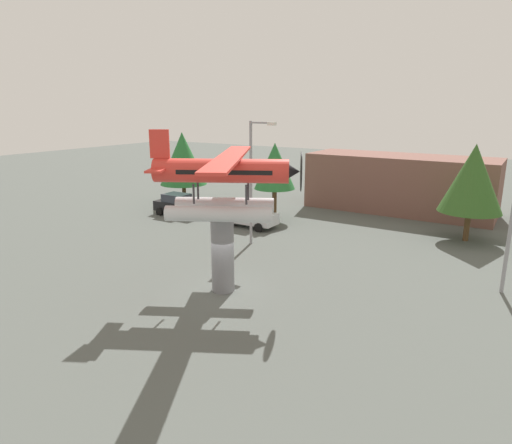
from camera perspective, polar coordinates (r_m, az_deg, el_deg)
ground_plane at (r=22.39m, az=-4.14°, el=-8.58°), size 140.00×140.00×0.00m
display_pedestal at (r=21.73m, az=-4.23°, el=-4.06°), size 1.10×1.10×3.72m
floatplane_monument at (r=20.86m, az=-4.06°, el=5.17°), size 7.09×9.68×4.00m
car_near_black at (r=37.52m, az=-9.76°, el=2.17°), size 4.20×2.02×1.76m
car_mid_silver at (r=33.49m, az=-0.93°, el=0.89°), size 4.20×2.02×1.76m
streetlight_primary at (r=28.49m, az=-0.32°, el=6.03°), size 1.84×0.28×7.86m
storefront_building at (r=40.28m, az=17.70°, el=4.67°), size 15.21×5.46×4.71m
tree_west at (r=41.86m, az=-9.23°, el=7.92°), size 4.24×4.24×6.45m
tree_east at (r=34.90m, az=2.38°, el=7.05°), size 3.17×3.17×6.03m
tree_center_back at (r=32.45m, az=25.69°, el=4.97°), size 4.00×4.00×6.42m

